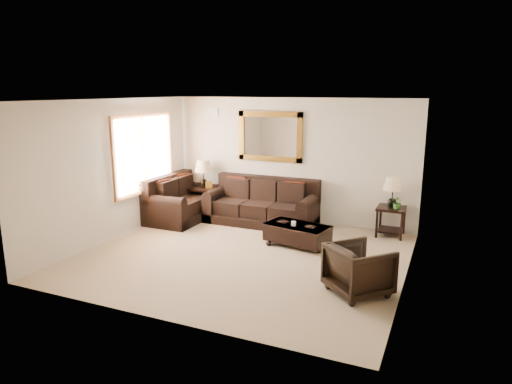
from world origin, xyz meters
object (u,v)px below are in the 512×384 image
at_px(sofa, 262,207).
at_px(armchair, 359,267).
at_px(end_table_right, 392,198).
at_px(end_table_left, 204,179).
at_px(coffee_table, 297,233).
at_px(loveseat, 181,203).

xyz_separation_m(sofa, armchair, (2.65, -2.75, 0.04)).
relative_size(end_table_right, armchair, 1.51).
height_order(end_table_left, armchair, end_table_left).
relative_size(end_table_left, end_table_right, 1.07).
xyz_separation_m(sofa, end_table_right, (2.72, 0.16, 0.43)).
distance_m(coffee_table, armchair, 2.19).
height_order(loveseat, armchair, loveseat).
xyz_separation_m(loveseat, end_table_left, (0.26, 0.60, 0.47)).
distance_m(sofa, armchair, 3.82).
distance_m(loveseat, end_table_left, 0.81).
bearing_deg(armchair, sofa, -3.24).
bearing_deg(sofa, armchair, -46.01).
bearing_deg(end_table_right, end_table_left, -179.74).
height_order(sofa, armchair, sofa).
height_order(coffee_table, armchair, armchair).
bearing_deg(loveseat, end_table_left, -23.75).
xyz_separation_m(end_table_right, coffee_table, (-1.53, -1.29, -0.53)).
xyz_separation_m(sofa, coffee_table, (1.19, -1.13, -0.11)).
height_order(end_table_left, end_table_right, end_table_left).
relative_size(end_table_right, coffee_table, 0.94).
bearing_deg(end_table_left, end_table_right, 0.26).
bearing_deg(coffee_table, armchair, -36.15).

